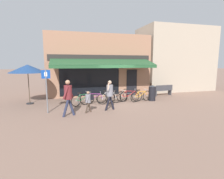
{
  "coord_description": "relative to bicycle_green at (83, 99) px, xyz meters",
  "views": [
    {
      "loc": [
        -3.56,
        -10.98,
        2.59
      ],
      "look_at": [
        -0.81,
        -0.98,
        1.05
      ],
      "focal_mm": 28.0,
      "sensor_mm": 36.0,
      "label": 1
    }
  ],
  "objects": [
    {
      "name": "ground_plane",
      "position": [
        2.47,
        0.17,
        -0.38
      ],
      "size": [
        160.0,
        160.0,
        0.0
      ],
      "primitive_type": "plane",
      "color": "#846656"
    },
    {
      "name": "shop_front",
      "position": [
        1.77,
        4.1,
        2.08
      ],
      "size": [
        8.39,
        4.8,
        4.92
      ],
      "color": "#9E7056",
      "rests_on": "ground_plane"
    },
    {
      "name": "neighbour_building",
      "position": [
        9.59,
        4.63,
        2.63
      ],
      "size": [
        6.84,
        4.0,
        6.01
      ],
      "color": "tan",
      "rests_on": "ground_plane"
    },
    {
      "name": "bike_rack_rail",
      "position": [
        1.99,
        0.29,
        0.11
      ],
      "size": [
        4.63,
        0.04,
        0.57
      ],
      "color": "#47494F",
      "rests_on": "ground_plane"
    },
    {
      "name": "bicycle_green",
      "position": [
        0.0,
        0.0,
        0.0
      ],
      "size": [
        1.54,
        0.81,
        0.84
      ],
      "rotation": [
        -0.0,
        0.0,
        0.46
      ],
      "color": "black",
      "rests_on": "ground_plane"
    },
    {
      "name": "bicycle_purple",
      "position": [
        0.68,
        0.02,
        0.0
      ],
      "size": [
        1.79,
        0.52,
        0.86
      ],
      "rotation": [
        -0.11,
        0.0,
        -0.14
      ],
      "color": "black",
      "rests_on": "ground_plane"
    },
    {
      "name": "bicycle_silver",
      "position": [
        1.7,
        0.21,
        -0.0
      ],
      "size": [
        1.64,
        0.56,
        0.83
      ],
      "rotation": [
        -0.01,
        0.0,
        -0.23
      ],
      "color": "black",
      "rests_on": "ground_plane"
    },
    {
      "name": "bicycle_black",
      "position": [
        2.3,
        0.21,
        -0.0
      ],
      "size": [
        1.73,
        0.62,
        0.83
      ],
      "rotation": [
        0.05,
        0.0,
        0.27
      ],
      "color": "black",
      "rests_on": "ground_plane"
    },
    {
      "name": "bicycle_red",
      "position": [
        3.19,
        0.27,
        0.02
      ],
      "size": [
        1.81,
        0.52,
        0.9
      ],
      "rotation": [
        -0.15,
        0.0,
        -0.14
      ],
      "color": "black",
      "rests_on": "ground_plane"
    },
    {
      "name": "bicycle_orange",
      "position": [
        3.97,
        0.07,
        0.0
      ],
      "size": [
        1.7,
        0.61,
        0.84
      ],
      "rotation": [
        0.03,
        0.0,
        0.26
      ],
      "color": "black",
      "rests_on": "ground_plane"
    },
    {
      "name": "pedestrian_adult",
      "position": [
        1.33,
        -1.53,
        0.65
      ],
      "size": [
        0.63,
        0.53,
        1.68
      ],
      "rotation": [
        0.0,
        0.0,
        2.94
      ],
      "color": "black",
      "rests_on": "ground_plane"
    },
    {
      "name": "pedestrian_child",
      "position": [
        0.12,
        -1.75,
        0.34
      ],
      "size": [
        0.49,
        0.48,
        1.16
      ],
      "rotation": [
        0.0,
        0.0,
        3.23
      ],
      "color": "#47382D",
      "rests_on": "ground_plane"
    },
    {
      "name": "pedestrian_second_adult",
      "position": [
        -0.93,
        -2.12,
        0.73
      ],
      "size": [
        0.64,
        0.58,
        1.83
      ],
      "rotation": [
        0.0,
        0.0,
        3.06
      ],
      "color": "#282D47",
      "rests_on": "ground_plane"
    },
    {
      "name": "litter_bin",
      "position": [
        4.85,
        0.13,
        0.17
      ],
      "size": [
        0.5,
        0.5,
        1.1
      ],
      "color": "black",
      "rests_on": "ground_plane"
    },
    {
      "name": "parking_sign",
      "position": [
        -1.99,
        -1.23,
        1.05
      ],
      "size": [
        0.44,
        0.07,
        2.33
      ],
      "color": "slate",
      "rests_on": "ground_plane"
    },
    {
      "name": "cafe_parasol",
      "position": [
        -3.3,
        1.28,
        1.89
      ],
      "size": [
        2.3,
        2.3,
        2.53
      ],
      "color": "#4C3D2D",
      "rests_on": "ground_plane"
    },
    {
      "name": "park_bench",
      "position": [
        6.66,
        1.65,
        0.09
      ],
      "size": [
        1.64,
        0.6,
        0.87
      ],
      "rotation": [
        0.0,
        0.0,
        0.1
      ],
      "color": "#38383D",
      "rests_on": "ground_plane"
    }
  ]
}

